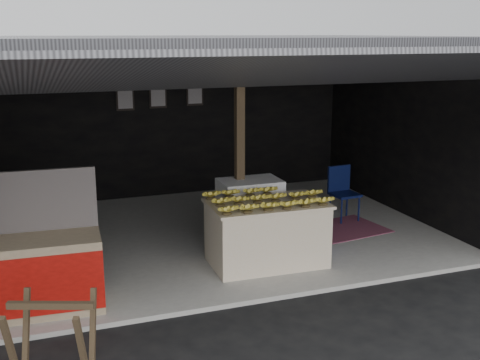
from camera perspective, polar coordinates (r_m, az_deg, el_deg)
name	(u,v)px	position (r m, az deg, el deg)	size (l,w,h in m)	color
ground	(271,302)	(7.21, 2.94, -11.45)	(80.00, 80.00, 0.00)	black
concrete_slab	(208,234)	(9.38, -3.03, -5.14)	(7.00, 5.00, 0.06)	gray
shophouse	(200,98)	(9.22, -3.77, 7.73)	(7.40, 7.29, 3.02)	black
banana_table	(267,233)	(8.01, 2.55, -5.03)	(1.57, 1.00, 0.85)	beige
banana_pile	(267,196)	(7.86, 2.59, -1.54)	(1.42, 0.85, 0.17)	gold
white_crate	(250,212)	(8.71, 0.94, -3.08)	(0.87, 0.60, 0.97)	white
neighbor_stall	(32,271)	(7.05, -19.10, -8.18)	(1.53, 0.76, 1.54)	#998466
sawhorse	(52,331)	(5.80, -17.36, -13.49)	(0.86, 0.85, 0.75)	#463623
water_barrel	(313,233)	(8.66, 6.90, -5.05)	(0.31, 0.31, 0.45)	#0D1C96
plastic_chair	(342,188)	(10.03, 9.64, -0.78)	(0.45, 0.45, 0.88)	#0A1239
magenta_rug	(337,230)	(9.57, 9.14, -4.69)	(1.50, 1.00, 0.01)	maroon
picture_frames	(160,97)	(11.20, -7.62, 7.84)	(1.62, 0.04, 0.46)	black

